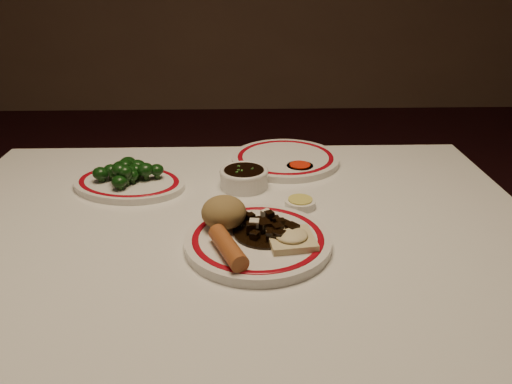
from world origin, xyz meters
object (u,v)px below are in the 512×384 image
object	(u,v)px
main_plate	(258,241)
stirfry_heap	(268,229)
fried_wonton	(291,238)
broccoli_plate	(129,183)
broccoli_pile	(126,170)
soy_bowl	(244,178)
rice_mound	(224,212)
dining_table	(233,267)
spring_roll	(228,247)

from	to	relation	value
main_plate	stirfry_heap	distance (m)	0.03
fried_wonton	broccoli_plate	world-z (taller)	fried_wonton
broccoli_pile	soy_bowl	bearing A→B (deg)	-1.53
broccoli_pile	soy_bowl	xyz separation A→B (m)	(0.26, -0.01, -0.02)
fried_wonton	rice_mound	bearing A→B (deg)	152.62
soy_bowl	stirfry_heap	bearing A→B (deg)	-80.28
dining_table	soy_bowl	size ratio (longest dim) A/B	11.28
main_plate	broccoli_plate	size ratio (longest dim) A/B	1.09
dining_table	spring_roll	world-z (taller)	spring_roll
main_plate	dining_table	bearing A→B (deg)	123.75
main_plate	broccoli_plate	bearing A→B (deg)	136.92
rice_mound	fried_wonton	bearing A→B (deg)	-27.38
main_plate	spring_roll	xyz separation A→B (m)	(-0.05, -0.06, 0.02)
rice_mound	broccoli_pile	world-z (taller)	rice_mound
dining_table	fried_wonton	bearing A→B (deg)	-41.23
rice_mound	soy_bowl	size ratio (longest dim) A/B	0.77
dining_table	broccoli_pile	distance (m)	0.33
fried_wonton	broccoli_pile	size ratio (longest dim) A/B	0.57
spring_roll	main_plate	bearing A→B (deg)	27.24
fried_wonton	broccoli_pile	bearing A→B (deg)	140.23
fried_wonton	broccoli_pile	distance (m)	0.44
main_plate	broccoli_plate	distance (m)	0.38
dining_table	main_plate	world-z (taller)	main_plate
dining_table	rice_mound	size ratio (longest dim) A/B	14.62
fried_wonton	soy_bowl	size ratio (longest dim) A/B	0.83
stirfry_heap	broccoli_pile	size ratio (longest dim) A/B	0.77
spring_roll	fried_wonton	bearing A→B (deg)	-2.25
rice_mound	dining_table	bearing A→B (deg)	64.65
dining_table	spring_roll	size ratio (longest dim) A/B	10.62
stirfry_heap	broccoli_pile	distance (m)	0.39
rice_mound	fried_wonton	size ratio (longest dim) A/B	0.93
stirfry_heap	rice_mound	bearing A→B (deg)	160.87
fried_wonton	broccoli_plate	distance (m)	0.44
main_plate	stirfry_heap	bearing A→B (deg)	33.72
main_plate	rice_mound	xyz separation A→B (m)	(-0.06, 0.04, 0.04)
fried_wonton	broccoli_plate	bearing A→B (deg)	140.00
spring_roll	soy_bowl	world-z (taller)	spring_roll
fried_wonton	broccoli_pile	xyz separation A→B (m)	(-0.34, 0.28, 0.01)
dining_table	broccoli_plate	size ratio (longest dim) A/B	4.00
broccoli_pile	soy_bowl	distance (m)	0.26
rice_mound	broccoli_pile	distance (m)	0.31
broccoli_plate	spring_roll	bearing A→B (deg)	-54.48
spring_roll	dining_table	bearing A→B (deg)	66.59
fried_wonton	stirfry_heap	xyz separation A→B (m)	(-0.04, 0.03, -0.00)
broccoli_plate	soy_bowl	world-z (taller)	soy_bowl
soy_bowl	spring_roll	bearing A→B (deg)	-95.24
main_plate	rice_mound	bearing A→B (deg)	146.59
soy_bowl	rice_mound	bearing A→B (deg)	-100.05
rice_mound	stirfry_heap	distance (m)	0.09
rice_mound	spring_roll	size ratio (longest dim) A/B	0.73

